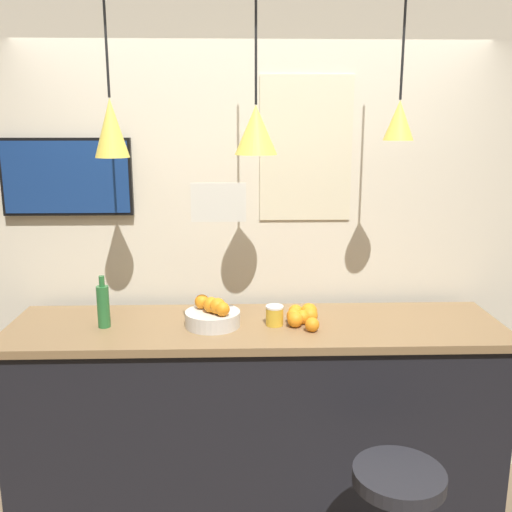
{
  "coord_description": "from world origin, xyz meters",
  "views": [
    {
      "loc": [
        -0.08,
        -2.0,
        2.08
      ],
      "look_at": [
        0.0,
        0.71,
        1.44
      ],
      "focal_mm": 40.0,
      "sensor_mm": 36.0,
      "label": 1
    }
  ],
  "objects_px": {
    "juice_bottle": "(103,306)",
    "mounted_tv": "(67,177)",
    "fruit_bowl": "(213,315)",
    "spread_jar": "(275,315)"
  },
  "relations": [
    {
      "from": "juice_bottle",
      "to": "mounted_tv",
      "type": "distance_m",
      "value": 0.76
    },
    {
      "from": "fruit_bowl",
      "to": "juice_bottle",
      "type": "bearing_deg",
      "value": 179.5
    },
    {
      "from": "juice_bottle",
      "to": "spread_jar",
      "type": "distance_m",
      "value": 0.85
    },
    {
      "from": "spread_jar",
      "to": "juice_bottle",
      "type": "bearing_deg",
      "value": 180.0
    },
    {
      "from": "fruit_bowl",
      "to": "spread_jar",
      "type": "bearing_deg",
      "value": 0.88
    },
    {
      "from": "juice_bottle",
      "to": "mounted_tv",
      "type": "relative_size",
      "value": 0.38
    },
    {
      "from": "fruit_bowl",
      "to": "spread_jar",
      "type": "xyz_separation_m",
      "value": [
        0.31,
        0.0,
        -0.01
      ]
    },
    {
      "from": "juice_bottle",
      "to": "mounted_tv",
      "type": "bearing_deg",
      "value": 121.98
    },
    {
      "from": "spread_jar",
      "to": "mounted_tv",
      "type": "relative_size",
      "value": 0.14
    },
    {
      "from": "fruit_bowl",
      "to": "mounted_tv",
      "type": "height_order",
      "value": "mounted_tv"
    }
  ]
}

